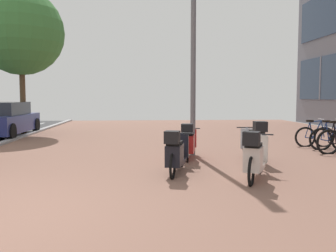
{
  "coord_description": "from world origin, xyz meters",
  "views": [
    {
      "loc": [
        2.25,
        -4.86,
        1.6
      ],
      "look_at": [
        2.81,
        2.58,
        1.0
      ],
      "focal_mm": 39.37,
      "sensor_mm": 36.0,
      "label": 1
    }
  ],
  "objects_px": {
    "bicycle_rack_05": "(332,139)",
    "scooter_extra": "(255,157)",
    "scooter_far": "(255,143)",
    "scooter_near": "(189,142)",
    "scooter_mid": "(176,153)",
    "parked_car_far": "(4,120)",
    "lamp_post": "(193,23)",
    "bicycle_rack_06": "(315,137)",
    "street_tree": "(21,32)"
  },
  "relations": [
    {
      "from": "bicycle_rack_05",
      "to": "street_tree",
      "type": "xyz_separation_m",
      "value": [
        -10.67,
        5.5,
        3.93
      ]
    },
    {
      "from": "parked_car_far",
      "to": "lamp_post",
      "type": "bearing_deg",
      "value": -38.09
    },
    {
      "from": "parked_car_far",
      "to": "street_tree",
      "type": "height_order",
      "value": "street_tree"
    },
    {
      "from": "scooter_near",
      "to": "lamp_post",
      "type": "relative_size",
      "value": 0.27
    },
    {
      "from": "scooter_near",
      "to": "street_tree",
      "type": "bearing_deg",
      "value": 132.22
    },
    {
      "from": "bicycle_rack_05",
      "to": "parked_car_far",
      "type": "xyz_separation_m",
      "value": [
        -11.25,
        4.86,
        0.32
      ]
    },
    {
      "from": "scooter_far",
      "to": "scooter_extra",
      "type": "relative_size",
      "value": 1.12
    },
    {
      "from": "scooter_mid",
      "to": "street_tree",
      "type": "xyz_separation_m",
      "value": [
        -5.69,
        8.58,
        3.84
      ]
    },
    {
      "from": "street_tree",
      "to": "scooter_far",
      "type": "bearing_deg",
      "value": -43.28
    },
    {
      "from": "bicycle_rack_05",
      "to": "scooter_near",
      "type": "height_order",
      "value": "scooter_near"
    },
    {
      "from": "scooter_far",
      "to": "bicycle_rack_05",
      "type": "bearing_deg",
      "value": 31.55
    },
    {
      "from": "bicycle_rack_05",
      "to": "scooter_extra",
      "type": "distance_m",
      "value": 5.19
    },
    {
      "from": "bicycle_rack_06",
      "to": "parked_car_far",
      "type": "bearing_deg",
      "value": 159.56
    },
    {
      "from": "lamp_post",
      "to": "scooter_mid",
      "type": "bearing_deg",
      "value": -105.82
    },
    {
      "from": "scooter_extra",
      "to": "street_tree",
      "type": "bearing_deg",
      "value": 127.47
    },
    {
      "from": "scooter_far",
      "to": "parked_car_far",
      "type": "bearing_deg",
      "value": 141.36
    },
    {
      "from": "scooter_extra",
      "to": "scooter_near",
      "type": "bearing_deg",
      "value": 110.77
    },
    {
      "from": "scooter_far",
      "to": "parked_car_far",
      "type": "distance_m",
      "value": 10.66
    },
    {
      "from": "bicycle_rack_06",
      "to": "scooter_mid",
      "type": "relative_size",
      "value": 0.72
    },
    {
      "from": "lamp_post",
      "to": "scooter_near",
      "type": "bearing_deg",
      "value": -106.46
    },
    {
      "from": "lamp_post",
      "to": "street_tree",
      "type": "xyz_separation_m",
      "value": [
        -6.39,
        6.1,
        0.7
      ]
    },
    {
      "from": "bicycle_rack_05",
      "to": "bicycle_rack_06",
      "type": "bearing_deg",
      "value": 103.09
    },
    {
      "from": "scooter_near",
      "to": "street_tree",
      "type": "distance_m",
      "value": 9.97
    },
    {
      "from": "scooter_mid",
      "to": "parked_car_far",
      "type": "height_order",
      "value": "parked_car_far"
    },
    {
      "from": "parked_car_far",
      "to": "lamp_post",
      "type": "distance_m",
      "value": 9.32
    },
    {
      "from": "scooter_near",
      "to": "scooter_mid",
      "type": "distance_m",
      "value": 1.83
    },
    {
      "from": "scooter_near",
      "to": "street_tree",
      "type": "xyz_separation_m",
      "value": [
        -6.18,
        6.81,
        3.84
      ]
    },
    {
      "from": "scooter_mid",
      "to": "parked_car_far",
      "type": "relative_size",
      "value": 0.42
    },
    {
      "from": "bicycle_rack_05",
      "to": "street_tree",
      "type": "distance_m",
      "value": 12.63
    },
    {
      "from": "scooter_mid",
      "to": "scooter_extra",
      "type": "height_order",
      "value": "scooter_extra"
    },
    {
      "from": "scooter_near",
      "to": "parked_car_far",
      "type": "height_order",
      "value": "parked_car_far"
    },
    {
      "from": "lamp_post",
      "to": "scooter_extra",
      "type": "bearing_deg",
      "value": -77.12
    },
    {
      "from": "scooter_near",
      "to": "scooter_mid",
      "type": "relative_size",
      "value": 0.98
    },
    {
      "from": "scooter_mid",
      "to": "lamp_post",
      "type": "bearing_deg",
      "value": 74.18
    },
    {
      "from": "lamp_post",
      "to": "street_tree",
      "type": "distance_m",
      "value": 8.86
    },
    {
      "from": "bicycle_rack_06",
      "to": "scooter_extra",
      "type": "xyz_separation_m",
      "value": [
        -3.38,
        -4.52,
        0.13
      ]
    },
    {
      "from": "scooter_mid",
      "to": "parked_car_far",
      "type": "xyz_separation_m",
      "value": [
        -6.27,
        7.94,
        0.22
      ]
    },
    {
      "from": "scooter_extra",
      "to": "parked_car_far",
      "type": "height_order",
      "value": "parked_car_far"
    },
    {
      "from": "scooter_far",
      "to": "scooter_mid",
      "type": "bearing_deg",
      "value": -147.97
    },
    {
      "from": "parked_car_far",
      "to": "scooter_extra",
      "type": "bearing_deg",
      "value": -48.33
    },
    {
      "from": "scooter_far",
      "to": "scooter_extra",
      "type": "bearing_deg",
      "value": -107.41
    },
    {
      "from": "bicycle_rack_05",
      "to": "scooter_far",
      "type": "bearing_deg",
      "value": -148.45
    },
    {
      "from": "scooter_near",
      "to": "parked_car_far",
      "type": "xyz_separation_m",
      "value": [
        -6.76,
        6.17,
        0.22
      ]
    },
    {
      "from": "scooter_near",
      "to": "parked_car_far",
      "type": "distance_m",
      "value": 9.16
    },
    {
      "from": "scooter_extra",
      "to": "scooter_mid",
      "type": "bearing_deg",
      "value": 153.67
    },
    {
      "from": "scooter_extra",
      "to": "street_tree",
      "type": "height_order",
      "value": "street_tree"
    },
    {
      "from": "scooter_mid",
      "to": "street_tree",
      "type": "height_order",
      "value": "street_tree"
    },
    {
      "from": "bicycle_rack_06",
      "to": "lamp_post",
      "type": "distance_m",
      "value": 5.4
    },
    {
      "from": "scooter_mid",
      "to": "street_tree",
      "type": "distance_m",
      "value": 10.99
    },
    {
      "from": "scooter_extra",
      "to": "parked_car_far",
      "type": "bearing_deg",
      "value": 131.67
    }
  ]
}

